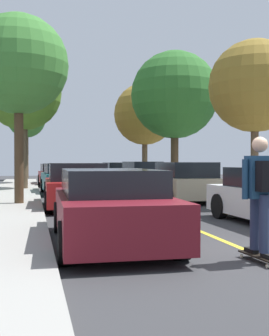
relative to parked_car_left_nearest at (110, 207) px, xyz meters
name	(u,v)px	position (x,y,z in m)	size (l,w,h in m)	color
ground	(259,256)	(2.11, -1.52, -0.67)	(80.00, 80.00, 0.00)	#353538
center_line	(176,221)	(2.11, 2.48, -0.67)	(0.12, 39.20, 0.01)	gold
parked_car_left_nearest	(110,207)	(0.00, 0.00, 0.00)	(2.04, 4.39, 1.34)	maroon
parked_car_left_near	(76,186)	(0.00, 6.18, 0.03)	(2.05, 4.27, 1.43)	maroon
parked_car_left_far	(63,179)	(0.00, 12.37, 0.01)	(1.92, 4.30, 1.40)	#196066
parked_car_left_farthest	(55,175)	(0.00, 19.47, 0.00)	(1.99, 4.48, 1.35)	maroon
parked_car_right_near	(184,182)	(4.21, 7.76, 0.05)	(2.08, 4.38, 1.45)	#BCAD89
parked_car_right_far	(142,176)	(4.22, 14.20, 0.04)	(1.93, 4.40, 1.48)	navy
parked_car_right_farthest	(116,173)	(4.22, 21.25, 0.02)	(1.88, 4.14, 1.41)	navy
street_tree_left_nearest	(19,65)	(-1.77, 6.80, 3.92)	(3.21, 3.21, 6.08)	#4C3823
street_tree_left_near	(23,93)	(-1.77, 14.77, 4.25)	(3.80, 3.80, 6.71)	brown
street_tree_left_far	(25,100)	(-1.77, 20.85, 4.74)	(3.72, 3.72, 7.14)	#3D2D1E
street_tree_left_farthest	(26,119)	(-1.77, 27.81, 4.16)	(2.99, 2.99, 6.22)	brown
street_tree_right_nearest	(255,86)	(5.99, 5.69, 3.35)	(3.13, 3.13, 5.46)	brown
street_tree_right_near	(175,95)	(5.99, 14.18, 4.31)	(4.61, 4.61, 7.16)	#4C3823
street_tree_right_far	(145,114)	(5.99, 20.43, 3.96)	(4.12, 4.12, 6.57)	brown
skateboard	(259,256)	(1.89, -1.93, -0.58)	(0.28, 0.85, 0.10)	black
skateboarder	(261,188)	(1.89, -1.97, 0.42)	(0.58, 0.71, 1.74)	black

